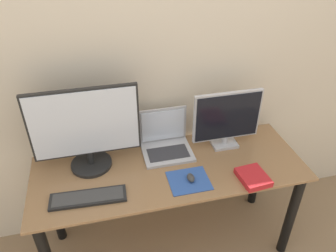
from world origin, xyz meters
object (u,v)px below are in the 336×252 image
Objects in this scene: monitor_right at (227,119)px; laptop at (165,141)px; book at (253,177)px; mouse at (191,178)px; keyboard at (88,198)px; monitor_left at (86,129)px.

laptop is (-0.39, 0.05, -0.14)m from monitor_right.
mouse is at bearing 167.72° from book.
mouse is at bearing -138.83° from monitor_right.
mouse reaches higher than keyboard.
book is (0.90, -0.35, -0.25)m from monitor_left.
laptop is 0.61m from keyboard.
monitor_right is at bearing 0.01° from monitor_left.
laptop is at bearing 102.47° from mouse.
keyboard is at bearing -179.49° from mouse.
laptop is (0.48, 0.05, -0.20)m from monitor_left.
monitor_left is 1.49× the size of keyboard.
laptop is at bearing 136.54° from book.
book is at bearing -12.28° from mouse.
monitor_left reaches higher than mouse.
book reaches higher than keyboard.
mouse is (0.07, -0.33, -0.04)m from laptop.
monitor_right is 6.42× the size of mouse.
monitor_left reaches higher than keyboard.
mouse is at bearing -77.53° from laptop.
book is (0.35, -0.08, -0.00)m from mouse.
monitor_left is 0.66m from mouse.
monitor_right is 0.46m from mouse.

